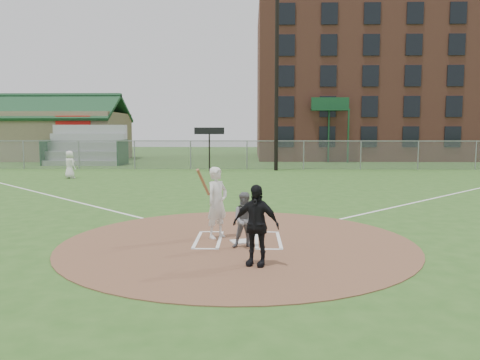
{
  "coord_description": "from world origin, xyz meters",
  "views": [
    {
      "loc": [
        0.32,
        -11.03,
        2.65
      ],
      "look_at": [
        0.0,
        2.0,
        1.3
      ],
      "focal_mm": 35.0,
      "sensor_mm": 36.0,
      "label": 1
    }
  ],
  "objects_px": {
    "ondeck_player": "(70,165)",
    "batter_at_plate": "(217,202)",
    "home_plate": "(240,242)",
    "umpire": "(256,225)",
    "catcher": "(246,220)"
  },
  "relations": [
    {
      "from": "ondeck_player",
      "to": "batter_at_plate",
      "type": "relative_size",
      "value": 0.88
    },
    {
      "from": "ondeck_player",
      "to": "batter_at_plate",
      "type": "xyz_separation_m",
      "value": [
        9.49,
        -14.83,
        0.12
      ]
    },
    {
      "from": "ondeck_player",
      "to": "home_plate",
      "type": "bearing_deg",
      "value": 155.49
    },
    {
      "from": "umpire",
      "to": "ondeck_player",
      "type": "xyz_separation_m",
      "value": [
        -10.42,
        17.21,
        -0.04
      ]
    },
    {
      "from": "home_plate",
      "to": "ondeck_player",
      "type": "distance_m",
      "value": 18.33
    },
    {
      "from": "catcher",
      "to": "ondeck_player",
      "type": "xyz_separation_m",
      "value": [
        -10.21,
        15.84,
        0.13
      ]
    },
    {
      "from": "umpire",
      "to": "ondeck_player",
      "type": "distance_m",
      "value": 20.12
    },
    {
      "from": "catcher",
      "to": "umpire",
      "type": "distance_m",
      "value": 1.4
    },
    {
      "from": "catcher",
      "to": "batter_at_plate",
      "type": "bearing_deg",
      "value": 123.28
    },
    {
      "from": "umpire",
      "to": "catcher",
      "type": "bearing_deg",
      "value": 117.28
    },
    {
      "from": "home_plate",
      "to": "ondeck_player",
      "type": "height_order",
      "value": "ondeck_player"
    },
    {
      "from": "batter_at_plate",
      "to": "catcher",
      "type": "bearing_deg",
      "value": -54.37
    },
    {
      "from": "home_plate",
      "to": "batter_at_plate",
      "type": "height_order",
      "value": "batter_at_plate"
    },
    {
      "from": "home_plate",
      "to": "umpire",
      "type": "relative_size",
      "value": 0.26
    },
    {
      "from": "home_plate",
      "to": "batter_at_plate",
      "type": "relative_size",
      "value": 0.23
    }
  ]
}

